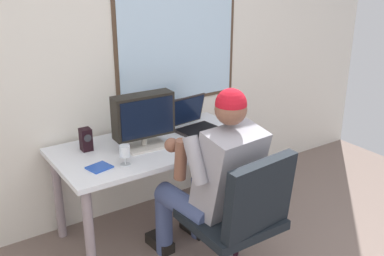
% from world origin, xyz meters
% --- Properties ---
extents(wall_rear, '(5.22, 0.08, 2.83)m').
position_xyz_m(wall_rear, '(0.01, 2.22, 1.41)').
color(wall_rear, silver).
rests_on(wall_rear, ground).
extents(desk, '(1.46, 0.75, 0.71)m').
position_xyz_m(desk, '(-0.06, 1.79, 0.61)').
color(desk, gray).
rests_on(desk, ground).
extents(office_chair, '(0.55, 0.57, 0.94)m').
position_xyz_m(office_chair, '(0.04, 0.89, 0.55)').
color(office_chair, black).
rests_on(office_chair, ground).
extents(person_seated, '(0.56, 0.85, 1.29)m').
position_xyz_m(person_seated, '(0.01, 1.16, 0.67)').
color(person_seated, '#3E4A75').
rests_on(person_seated, ground).
extents(crt_monitor, '(0.44, 0.24, 0.39)m').
position_xyz_m(crt_monitor, '(-0.15, 1.78, 0.93)').
color(crt_monitor, beige).
rests_on(crt_monitor, desk).
extents(laptop, '(0.36, 0.35, 0.25)m').
position_xyz_m(laptop, '(0.34, 1.88, 0.78)').
color(laptop, '#292323').
rests_on(laptop, desk).
extents(wine_glass, '(0.07, 0.07, 0.14)m').
position_xyz_m(wine_glass, '(-0.40, 1.58, 0.80)').
color(wine_glass, silver).
rests_on(wine_glass, desk).
extents(desk_speaker, '(0.08, 0.09, 0.16)m').
position_xyz_m(desk_speaker, '(-0.52, 1.95, 0.79)').
color(desk_speaker, black).
rests_on(desk_speaker, desk).
extents(cd_case, '(0.17, 0.15, 0.01)m').
position_xyz_m(cd_case, '(-0.56, 1.63, 0.72)').
color(cd_case, blue).
rests_on(cd_case, desk).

